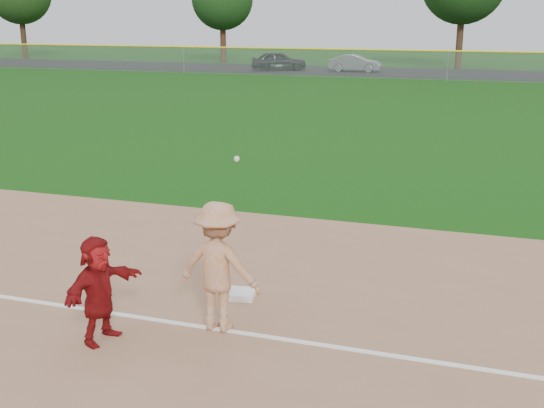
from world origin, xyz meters
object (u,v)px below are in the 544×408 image
(base_runner, at_px, (98,289))
(car_mid, at_px, (355,63))
(car_left, at_px, (279,61))
(first_base, at_px, (241,294))

(base_runner, xyz_separation_m, car_mid, (-6.09, 46.97, -0.10))
(base_runner, height_order, car_left, car_left)
(first_base, height_order, base_runner, base_runner)
(base_runner, bearing_deg, car_mid, 19.26)
(first_base, distance_m, base_runner, 2.51)
(first_base, relative_size, car_mid, 0.11)
(first_base, xyz_separation_m, base_runner, (-1.32, -2.02, 0.71))
(first_base, height_order, car_left, car_left)
(car_left, bearing_deg, car_mid, -108.28)
(base_runner, relative_size, car_left, 0.34)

